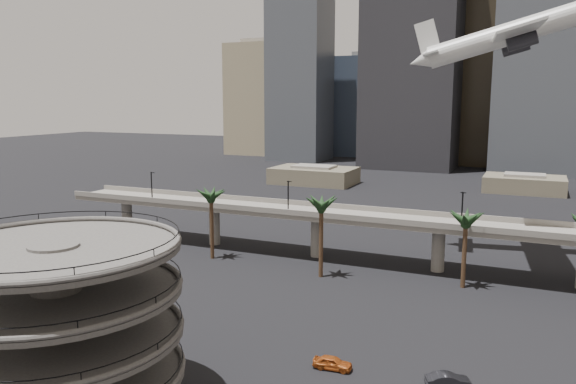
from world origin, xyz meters
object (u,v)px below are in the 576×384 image
at_px(parking_ramp, 58,314).
at_px(airborne_jet, 518,32).
at_px(overpass, 375,223).
at_px(car_b, 448,381).
at_px(car_a, 333,363).

height_order(parking_ramp, airborne_jet, airborne_jet).
xyz_separation_m(overpass, airborne_jet, (20.72, 14.67, 33.03)).
xyz_separation_m(airborne_jet, car_b, (-2.13, -54.06, -39.62)).
bearing_deg(airborne_jet, overpass, -151.49).
xyz_separation_m(parking_ramp, airborne_jet, (33.72, 73.67, 30.53)).
bearing_deg(car_b, car_a, 70.51).
height_order(overpass, airborne_jet, airborne_jet).
relative_size(overpass, car_b, 28.46).
xyz_separation_m(airborne_jet, car_a, (-14.15, -55.13, -39.65)).
distance_m(car_a, car_b, 12.07).
bearing_deg(car_b, parking_ramp, 97.26).
bearing_deg(overpass, car_a, -80.78).
bearing_deg(parking_ramp, airborne_jet, 65.41).
relative_size(parking_ramp, car_a, 5.22).
relative_size(airborne_jet, car_b, 8.39).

